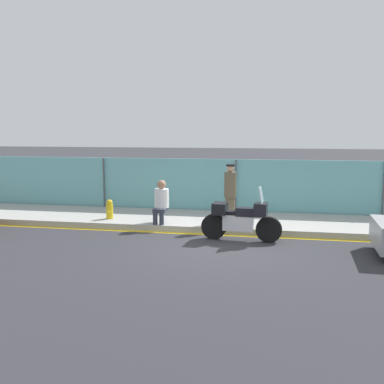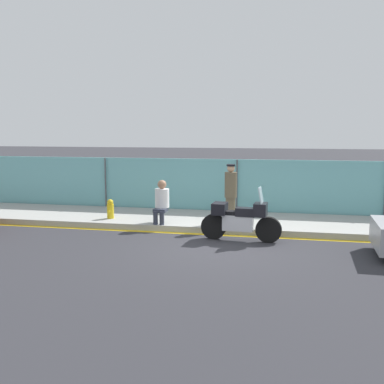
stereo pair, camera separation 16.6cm
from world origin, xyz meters
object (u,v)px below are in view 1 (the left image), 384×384
officer_standing (230,193)px  person_seated_on_curb (161,200)px  motorcycle (240,219)px  fire_hydrant (110,209)px

officer_standing → person_seated_on_curb: officer_standing is taller
officer_standing → person_seated_on_curb: (-1.99, -0.43, -0.20)m
officer_standing → motorcycle: bearing=-73.9°
fire_hydrant → motorcycle: bearing=-17.7°
motorcycle → officer_standing: (-0.43, 1.49, 0.48)m
fire_hydrant → person_seated_on_curb: bearing=-8.8°
motorcycle → fire_hydrant: (-4.14, 1.32, -0.11)m
motorcycle → officer_standing: bearing=110.5°
motorcycle → person_seated_on_curb: (-2.42, 1.06, 0.28)m
motorcycle → person_seated_on_curb: motorcycle is taller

